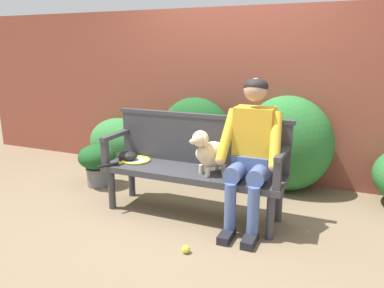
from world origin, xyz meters
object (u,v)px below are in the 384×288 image
at_px(person_seated, 251,148).
at_px(dog_on_bench, 209,152).
at_px(baseball_glove, 127,156).
at_px(tennis_racket, 134,161).
at_px(tennis_ball, 186,249).
at_px(potted_plant, 97,161).
at_px(garden_bench, 192,176).

xyz_separation_m(person_seated, dog_on_bench, (-0.38, -0.03, -0.06)).
bearing_deg(baseball_glove, person_seated, -5.49).
distance_m(tennis_racket, tennis_ball, 1.20).
relative_size(tennis_racket, tennis_ball, 8.57).
relative_size(tennis_racket, potted_plant, 1.15).
height_order(tennis_racket, tennis_ball, tennis_racket).
relative_size(garden_bench, dog_on_bench, 4.21).
relative_size(person_seated, dog_on_bench, 3.20).
height_order(person_seated, baseball_glove, person_seated).
relative_size(dog_on_bench, tennis_ball, 6.29).
xyz_separation_m(baseball_glove, potted_plant, (-0.59, 0.27, -0.20)).
distance_m(person_seated, baseball_glove, 1.32).
bearing_deg(tennis_racket, person_seated, -0.95).
distance_m(garden_bench, baseball_glove, 0.74).
height_order(tennis_racket, baseball_glove, baseball_glove).
bearing_deg(dog_on_bench, potted_plant, 167.52).
relative_size(person_seated, potted_plant, 2.70).
height_order(person_seated, tennis_racket, person_seated).
height_order(baseball_glove, potted_plant, baseball_glove).
bearing_deg(tennis_racket, dog_on_bench, -3.67).
height_order(dog_on_bench, tennis_racket, dog_on_bench).
height_order(garden_bench, tennis_ball, garden_bench).
distance_m(garden_bench, potted_plant, 1.36).
xyz_separation_m(garden_bench, potted_plant, (-1.32, 0.29, -0.10)).
relative_size(baseball_glove, tennis_ball, 3.33).
xyz_separation_m(tennis_ball, potted_plant, (-1.56, 0.97, 0.26)).
bearing_deg(potted_plant, tennis_racket, -22.54).
xyz_separation_m(tennis_racket, tennis_ball, (0.88, -0.68, -0.43)).
bearing_deg(tennis_ball, dog_on_bench, 94.34).
distance_m(person_seated, tennis_ball, 1.02).
height_order(dog_on_bench, tennis_ball, dog_on_bench).
height_order(dog_on_bench, potted_plant, dog_on_bench).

